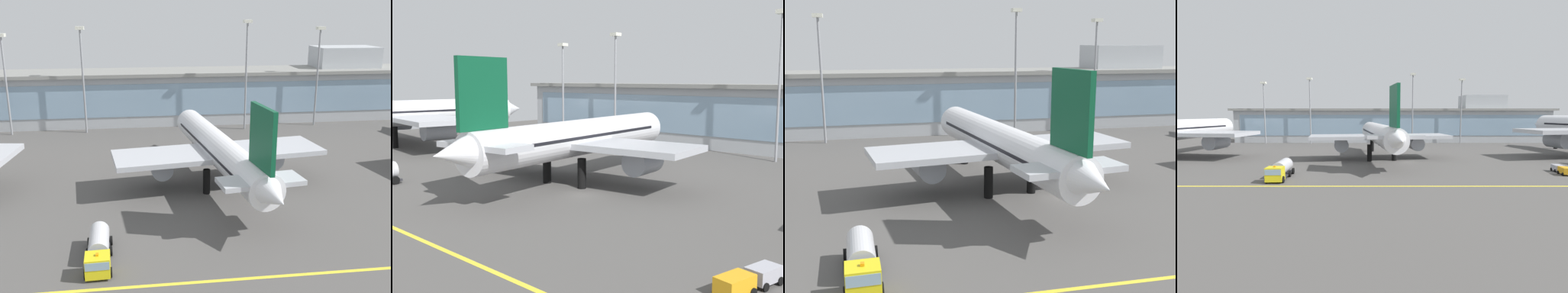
% 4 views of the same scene
% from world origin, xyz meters
% --- Properties ---
extents(ground_plane, '(180.00, 180.00, 0.00)m').
position_xyz_m(ground_plane, '(0.00, 0.00, 0.00)').
color(ground_plane, '#514F4C').
extents(taxiway_centreline_stripe, '(144.00, 0.50, 0.01)m').
position_xyz_m(taxiway_centreline_stripe, '(0.00, -22.00, 0.01)').
color(taxiway_centreline_stripe, yellow).
rests_on(taxiway_centreline_stripe, ground).
extents(terminal_building, '(122.41, 14.00, 18.05)m').
position_xyz_m(terminal_building, '(1.74, 50.37, 6.91)').
color(terminal_building, '#ADB2B7').
rests_on(terminal_building, ground).
extents(airliner_near_right, '(34.01, 46.20, 16.17)m').
position_xyz_m(airliner_near_right, '(-5.95, 4.80, 5.91)').
color(airliner_near_right, black).
rests_on(airliner_near_right, ground).
extents(fuel_tanker_truck, '(3.21, 9.13, 2.90)m').
position_xyz_m(fuel_tanker_truck, '(-23.40, -16.63, 1.51)').
color(fuel_tanker_truck, black).
rests_on(fuel_tanker_truck, ground).
extents(apron_light_mast_west, '(1.80, 1.80, 23.47)m').
position_xyz_m(apron_light_mast_west, '(24.44, 41.82, 15.37)').
color(apron_light_mast_west, gray).
rests_on(apron_light_mast_west, ground).
extents(apron_light_mast_centre, '(1.80, 1.80, 23.74)m').
position_xyz_m(apron_light_mast_centre, '(-30.34, 41.40, 15.52)').
color(apron_light_mast_centre, gray).
rests_on(apron_light_mast_centre, ground).
extents(apron_light_mast_east, '(1.80, 1.80, 25.08)m').
position_xyz_m(apron_light_mast_east, '(6.54, 39.90, 16.26)').
color(apron_light_mast_east, gray).
rests_on(apron_light_mast_east, ground).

